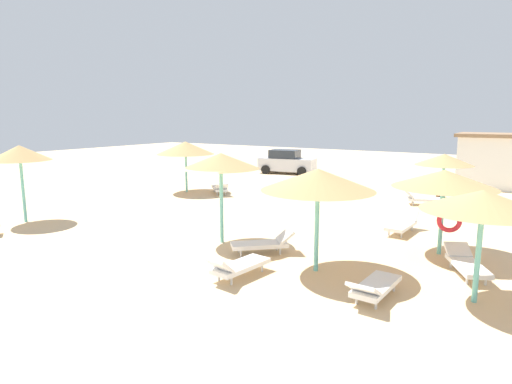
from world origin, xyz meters
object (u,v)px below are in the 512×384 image
object	(u,v)px
lounger_5	(423,198)
parked_car	(287,162)
parasol_4	(483,201)
lounger_7	(402,224)
parasol_2	(318,180)
parasol_3	(221,161)
parasol_1	(20,153)
lounger_4	(374,286)
lounger_0	(466,263)
lounger_3	(264,243)
beach_cabana	(499,161)
bench_0	(450,192)
parasol_5	(444,160)
lounger_2	(237,266)
parasol_0	(445,180)
parasol_6	(186,148)
lounger_6	(220,188)

from	to	relation	value
lounger_5	parked_car	size ratio (longest dim) A/B	0.47
lounger_5	parked_car	distance (m)	12.72
parasol_4	lounger_7	bearing A→B (deg)	119.61
parasol_2	parasol_3	distance (m)	3.84
parasol_3	parasol_1	bearing A→B (deg)	-166.53
lounger_4	lounger_7	size ratio (longest dim) A/B	1.02
lounger_0	lounger_3	size ratio (longest dim) A/B	1.10
lounger_4	beach_cabana	world-z (taller)	beach_cabana
lounger_5	lounger_4	bearing A→B (deg)	-83.03
bench_0	lounger_3	bearing A→B (deg)	-104.31
parasol_5	parasol_2	bearing A→B (deg)	-99.09
lounger_7	beach_cabana	size ratio (longest dim) A/B	0.42
lounger_2	bench_0	size ratio (longest dim) A/B	1.27
parasol_0	parasol_6	size ratio (longest dim) A/B	0.96
lounger_4	lounger_5	bearing A→B (deg)	96.97
parasol_0	lounger_3	distance (m)	5.67
lounger_5	parked_car	xyz separation A→B (m)	(-10.91, 6.51, 0.50)
parasol_1	lounger_6	bearing A→B (deg)	73.85
parked_car	beach_cabana	xyz separation A→B (m)	(13.39, 0.97, 0.77)
parasol_4	parasol_6	bearing A→B (deg)	154.24
parasol_3	lounger_0	distance (m)	7.66
parked_car	beach_cabana	world-z (taller)	beach_cabana
lounger_3	beach_cabana	xyz separation A→B (m)	(4.92, 17.73, 1.28)
lounger_3	parasol_2	bearing A→B (deg)	-14.58
lounger_0	bench_0	world-z (taller)	lounger_0
parasol_0	parasol_3	xyz separation A→B (m)	(-6.28, -2.61, 0.42)
parasol_4	beach_cabana	xyz separation A→B (m)	(-0.90, 18.13, -0.72)
lounger_3	bench_0	size ratio (longest dim) A/B	1.18
parasol_2	parasol_5	size ratio (longest dim) A/B	1.17
parked_car	lounger_6	bearing A→B (deg)	-83.33
lounger_0	lounger_2	world-z (taller)	lounger_2
parasol_6	bench_0	distance (m)	13.94
parasol_1	parasol_5	distance (m)	17.13
parasol_3	beach_cabana	size ratio (longest dim) A/B	0.66
parasol_6	lounger_6	size ratio (longest dim) A/B	1.73
parked_car	parasol_6	bearing A→B (deg)	-94.89
parasol_6	parasol_3	bearing A→B (deg)	-41.50
parasol_4	lounger_2	world-z (taller)	parasol_4
parasol_0	lounger_4	world-z (taller)	parasol_0
parasol_1	lounger_4	size ratio (longest dim) A/B	1.56
parasol_4	bench_0	size ratio (longest dim) A/B	1.71
parasol_2	bench_0	bearing A→B (deg)	84.57
parasol_4	lounger_0	size ratio (longest dim) A/B	1.31
lounger_4	beach_cabana	size ratio (longest dim) A/B	0.43
lounger_4	beach_cabana	xyz separation A→B (m)	(1.04, 19.23, 1.29)
lounger_7	lounger_0	bearing A→B (deg)	-53.13
parasol_0	lounger_4	distance (m)	4.80
lounger_2	parked_car	world-z (taller)	parked_car
lounger_3	beach_cabana	distance (m)	18.44
parasol_5	parasol_6	world-z (taller)	parasol_6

